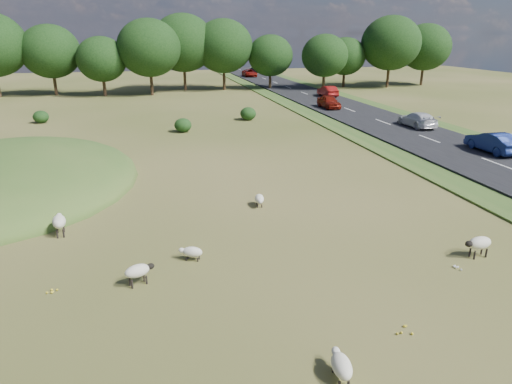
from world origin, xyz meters
TOP-DOWN VIEW (x-y plane):
  - ground at (0.00, 20.00)m, footprint 160.00×160.00m
  - mound at (-12.00, 12.00)m, footprint 16.00×20.00m
  - road at (20.00, 30.00)m, footprint 8.00×150.00m
  - treeline at (-1.06, 55.44)m, footprint 96.28×14.66m
  - shrubs at (-1.36, 28.99)m, footprint 22.56×9.55m
  - sheep_0 at (1.33, -8.42)m, footprint 0.62×1.20m
  - sheep_1 at (2.31, 4.53)m, footprint 0.62×1.13m
  - sheep_2 at (-3.89, -2.24)m, footprint 1.17×0.79m
  - sheep_3 at (-7.39, 3.10)m, footprint 0.71×1.35m
  - sheep_4 at (-1.82, -0.76)m, footprint 1.04×0.73m
  - sheep_5 at (9.61, -3.24)m, footprint 1.27×0.63m
  - car_0 at (21.90, 10.86)m, footprint 1.60×4.59m
  - car_2 at (21.90, 20.98)m, footprint 1.95×4.79m
  - car_3 at (21.90, 43.59)m, footprint 1.57×4.51m
  - car_4 at (18.10, 33.77)m, footprint 1.75×4.36m
  - car_5 at (21.90, 87.00)m, footprint 2.04×5.02m
  - car_6 at (18.10, 76.59)m, footprint 2.39×5.18m

SIDE VIEW (x-z plane):
  - ground at x=0.00m, z-range 0.00..0.00m
  - mound at x=-12.00m, z-range -2.00..2.00m
  - road at x=20.00m, z-range 0.00..0.25m
  - sheep_4 at x=-1.82m, z-range 0.08..0.65m
  - sheep_1 at x=2.31m, z-range 0.08..0.71m
  - sheep_0 at x=1.33m, z-range 0.09..0.77m
  - sheep_2 at x=-3.89m, z-range 0.16..0.98m
  - sheep_5 at x=9.61m, z-range 0.18..1.08m
  - shrubs at x=-1.36m, z-range -0.03..1.34m
  - sheep_3 at x=-7.39m, z-range 0.19..1.14m
  - car_2 at x=21.90m, z-range 0.25..1.64m
  - car_6 at x=18.10m, z-range 0.25..1.69m
  - car_5 at x=21.90m, z-range 0.25..1.71m
  - car_4 at x=18.10m, z-range 0.25..1.74m
  - car_3 at x=21.90m, z-range 0.25..1.74m
  - car_0 at x=21.90m, z-range 0.25..1.76m
  - treeline at x=-1.06m, z-range 0.72..12.41m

